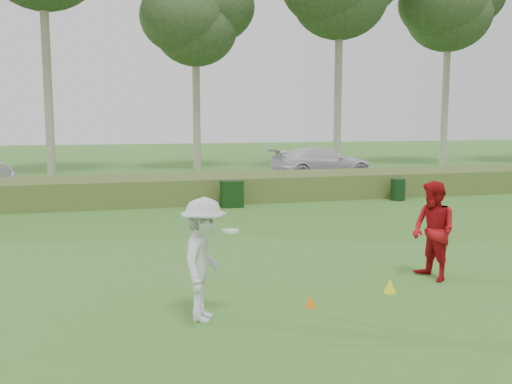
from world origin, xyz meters
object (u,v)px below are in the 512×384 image
object	(u,v)px
player_white	(204,259)
trash_bin	(398,190)
cone_yellow	(390,286)
utility_cabinet	(232,194)
car_right	(322,162)
player_red	(434,231)
cone_orange	(311,301)

from	to	relation	value
player_white	trash_bin	size ratio (longest dim) A/B	2.33
player_white	cone_yellow	distance (m)	3.47
cone_yellow	utility_cabinet	size ratio (longest dim) A/B	0.27
car_right	player_white	bearing A→B (deg)	150.64
cone_yellow	trash_bin	world-z (taller)	trash_bin
player_red	cone_yellow	distance (m)	1.52
cone_yellow	player_white	bearing A→B (deg)	-172.04
player_red	car_right	xyz separation A→B (m)	(4.78, 17.49, -0.11)
cone_orange	utility_cabinet	distance (m)	10.49
utility_cabinet	car_right	size ratio (longest dim) A/B	0.17
player_red	cone_orange	world-z (taller)	player_red
player_red	cone_yellow	bearing A→B (deg)	-72.15
player_white	car_right	distance (m)	20.71
cone_orange	cone_yellow	distance (m)	1.63
cone_orange	car_right	xyz separation A→B (m)	(7.54, 18.37, 0.71)
car_right	cone_yellow	bearing A→B (deg)	159.05
trash_bin	player_red	bearing A→B (deg)	-115.75
player_red	cone_yellow	xyz separation A→B (m)	(-1.16, -0.55, -0.80)
player_white	player_red	bearing A→B (deg)	-54.02
cone_yellow	car_right	bearing A→B (deg)	71.75
cone_orange	utility_cabinet	xyz separation A→B (m)	(1.08, 10.43, 0.35)
utility_cabinet	trash_bin	distance (m)	6.28
player_red	player_white	bearing A→B (deg)	-84.63
utility_cabinet	player_white	bearing A→B (deg)	-105.10
player_red	cone_orange	xyz separation A→B (m)	(-2.76, -0.88, -0.83)
utility_cabinet	trash_bin	world-z (taller)	utility_cabinet
player_red	cone_orange	size ratio (longest dim) A/B	9.24
utility_cabinet	cone_orange	bearing A→B (deg)	-96.02
trash_bin	car_right	xyz separation A→B (m)	(0.18, 7.94, 0.42)
cone_orange	car_right	size ratio (longest dim) A/B	0.04
cone_orange	utility_cabinet	world-z (taller)	utility_cabinet
cone_orange	utility_cabinet	size ratio (longest dim) A/B	0.22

